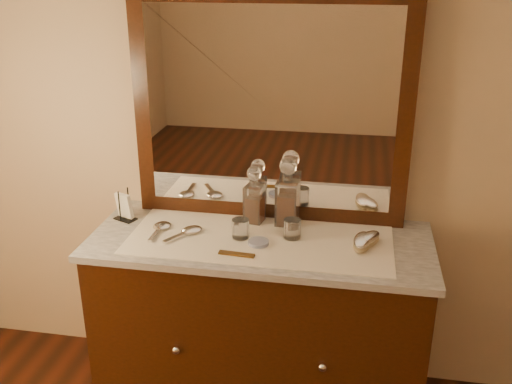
# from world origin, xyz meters

# --- Properties ---
(dresser_cabinet) EXTENTS (1.40, 0.55, 0.82)m
(dresser_cabinet) POSITION_xyz_m (0.00, 1.96, 0.41)
(dresser_cabinet) COLOR black
(dresser_cabinet) RESTS_ON floor
(knob_left) EXTENTS (0.04, 0.04, 0.04)m
(knob_left) POSITION_xyz_m (-0.30, 1.67, 0.45)
(knob_left) COLOR silver
(knob_left) RESTS_ON dresser_cabinet
(knob_right) EXTENTS (0.04, 0.04, 0.04)m
(knob_right) POSITION_xyz_m (0.30, 1.67, 0.45)
(knob_right) COLOR silver
(knob_right) RESTS_ON dresser_cabinet
(marble_top) EXTENTS (1.44, 0.59, 0.03)m
(marble_top) POSITION_xyz_m (0.00, 1.96, 0.83)
(marble_top) COLOR silver
(marble_top) RESTS_ON dresser_cabinet
(mirror_frame) EXTENTS (1.20, 0.08, 1.00)m
(mirror_frame) POSITION_xyz_m (0.00, 2.20, 1.35)
(mirror_frame) COLOR black
(mirror_frame) RESTS_ON marble_top
(mirror_glass) EXTENTS (1.06, 0.01, 0.86)m
(mirror_glass) POSITION_xyz_m (0.00, 2.17, 1.35)
(mirror_glass) COLOR white
(mirror_glass) RESTS_ON marble_top
(lace_runner) EXTENTS (1.10, 0.45, 0.00)m
(lace_runner) POSITION_xyz_m (0.00, 1.94, 0.85)
(lace_runner) COLOR white
(lace_runner) RESTS_ON marble_top
(pin_dish) EXTENTS (0.10, 0.10, 0.02)m
(pin_dish) POSITION_xyz_m (0.00, 1.89, 0.86)
(pin_dish) COLOR silver
(pin_dish) RESTS_ON lace_runner
(comb) EXTENTS (0.15, 0.04, 0.01)m
(comb) POSITION_xyz_m (-0.07, 1.78, 0.86)
(comb) COLOR brown
(comb) RESTS_ON lace_runner
(napkin_rack) EXTENTS (0.11, 0.09, 0.15)m
(napkin_rack) POSITION_xyz_m (-0.63, 2.03, 0.91)
(napkin_rack) COLOR black
(napkin_rack) RESTS_ON marble_top
(decanter_left) EXTENTS (0.09, 0.09, 0.26)m
(decanter_left) POSITION_xyz_m (-0.05, 2.11, 0.95)
(decanter_left) COLOR #984416
(decanter_left) RESTS_ON lace_runner
(decanter_right) EXTENTS (0.10, 0.10, 0.31)m
(decanter_right) POSITION_xyz_m (0.09, 2.11, 0.97)
(decanter_right) COLOR #984416
(decanter_right) RESTS_ON lace_runner
(brush_near) EXTENTS (0.09, 0.17, 0.04)m
(brush_near) POSITION_xyz_m (0.42, 1.94, 0.88)
(brush_near) COLOR #9E8761
(brush_near) RESTS_ON lace_runner
(brush_far) EXTENTS (0.14, 0.17, 0.04)m
(brush_far) POSITION_xyz_m (0.44, 1.96, 0.88)
(brush_far) COLOR #9E8761
(brush_far) RESTS_ON lace_runner
(hand_mirror_outer) EXTENTS (0.08, 0.20, 0.02)m
(hand_mirror_outer) POSITION_xyz_m (-0.44, 1.96, 0.86)
(hand_mirror_outer) COLOR silver
(hand_mirror_outer) RESTS_ON lace_runner
(hand_mirror_inner) EXTENTS (0.15, 0.20, 0.02)m
(hand_mirror_inner) POSITION_xyz_m (-0.31, 1.94, 0.86)
(hand_mirror_inner) COLOR silver
(hand_mirror_inner) RESTS_ON lace_runner
(tumblers) EXTENTS (0.29, 0.11, 0.08)m
(tumblers) POSITION_xyz_m (0.03, 1.96, 0.90)
(tumblers) COLOR white
(tumblers) RESTS_ON lace_runner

